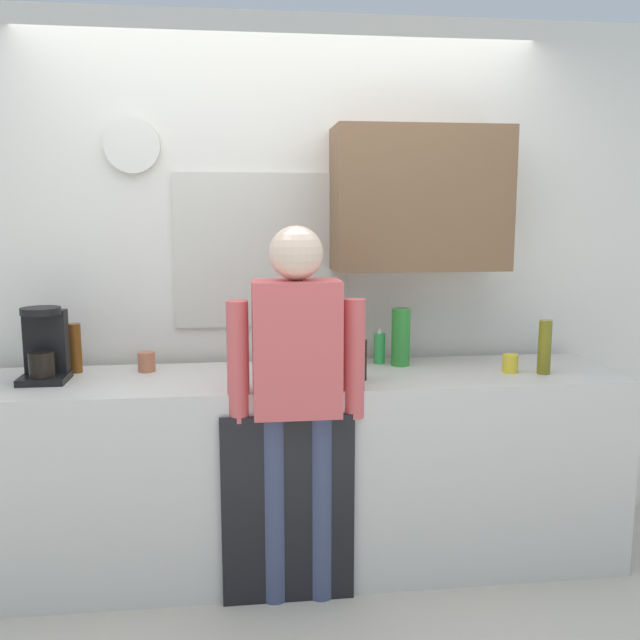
# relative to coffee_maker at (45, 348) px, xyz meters

# --- Properties ---
(ground_plane) EXTENTS (8.00, 8.00, 0.00)m
(ground_plane) POSITION_rel_coffee_maker_xyz_m (1.09, -0.34, -1.06)
(ground_plane) COLOR beige
(kitchen_counter) EXTENTS (3.06, 0.64, 0.91)m
(kitchen_counter) POSITION_rel_coffee_maker_xyz_m (1.09, -0.04, -0.60)
(kitchen_counter) COLOR beige
(kitchen_counter) RESTS_ON ground_plane
(dishwasher_panel) EXTENTS (0.56, 0.02, 0.82)m
(dishwasher_panel) POSITION_rel_coffee_maker_xyz_m (1.04, -0.37, -0.65)
(dishwasher_panel) COLOR black
(dishwasher_panel) RESTS_ON ground_plane
(back_wall_assembly) EXTENTS (4.66, 0.42, 2.60)m
(back_wall_assembly) POSITION_rel_coffee_maker_xyz_m (1.17, 0.37, 0.30)
(back_wall_assembly) COLOR silver
(back_wall_assembly) RESTS_ON ground_plane
(coffee_maker) EXTENTS (0.20, 0.20, 0.33)m
(coffee_maker) POSITION_rel_coffee_maker_xyz_m (0.00, 0.00, 0.00)
(coffee_maker) COLOR black
(coffee_maker) RESTS_ON kitchen_counter
(bottle_dark_sauce) EXTENTS (0.06, 0.06, 0.18)m
(bottle_dark_sauce) POSITION_rel_coffee_maker_xyz_m (1.39, -0.16, -0.06)
(bottle_dark_sauce) COLOR black
(bottle_dark_sauce) RESTS_ON kitchen_counter
(bottle_olive_oil) EXTENTS (0.06, 0.06, 0.25)m
(bottle_olive_oil) POSITION_rel_coffee_maker_xyz_m (2.25, -0.14, -0.02)
(bottle_olive_oil) COLOR olive
(bottle_olive_oil) RESTS_ON kitchen_counter
(bottle_amber_beer) EXTENTS (0.06, 0.06, 0.23)m
(bottle_amber_beer) POSITION_rel_coffee_maker_xyz_m (0.09, 0.15, -0.03)
(bottle_amber_beer) COLOR brown
(bottle_amber_beer) RESTS_ON kitchen_counter
(bottle_clear_soda) EXTENTS (0.09, 0.09, 0.28)m
(bottle_clear_soda) POSITION_rel_coffee_maker_xyz_m (1.63, 0.11, -0.01)
(bottle_clear_soda) COLOR #2D8C33
(bottle_clear_soda) RESTS_ON kitchen_counter
(bottle_red_vinegar) EXTENTS (0.06, 0.06, 0.22)m
(bottle_red_vinegar) POSITION_rel_coffee_maker_xyz_m (1.40, 0.19, -0.04)
(bottle_red_vinegar) COLOR maroon
(bottle_red_vinegar) RESTS_ON kitchen_counter
(bottle_green_wine) EXTENTS (0.07, 0.07, 0.30)m
(bottle_green_wine) POSITION_rel_coffee_maker_xyz_m (1.19, -0.00, 0.00)
(bottle_green_wine) COLOR #195923
(bottle_green_wine) RESTS_ON kitchen_counter
(cup_blue_mug) EXTENTS (0.08, 0.08, 0.10)m
(cup_blue_mug) POSITION_rel_coffee_maker_xyz_m (1.06, -0.04, -0.10)
(cup_blue_mug) COLOR #3351B2
(cup_blue_mug) RESTS_ON kitchen_counter
(cup_terracotta_mug) EXTENTS (0.08, 0.08, 0.09)m
(cup_terracotta_mug) POSITION_rel_coffee_maker_xyz_m (0.42, 0.13, -0.10)
(cup_terracotta_mug) COLOR #B26647
(cup_terracotta_mug) RESTS_ON kitchen_counter
(cup_yellow_cup) EXTENTS (0.07, 0.07, 0.08)m
(cup_yellow_cup) POSITION_rel_coffee_maker_xyz_m (2.10, -0.10, -0.10)
(cup_yellow_cup) COLOR yellow
(cup_yellow_cup) RESTS_ON kitchen_counter
(dish_soap) EXTENTS (0.06, 0.06, 0.18)m
(dish_soap) POSITION_rel_coffee_maker_xyz_m (1.54, 0.17, -0.07)
(dish_soap) COLOR green
(dish_soap) RESTS_ON kitchen_counter
(person_at_sink) EXTENTS (0.57, 0.22, 1.60)m
(person_at_sink) POSITION_rel_coffee_maker_xyz_m (1.09, -0.34, -0.11)
(person_at_sink) COLOR #3F4766
(person_at_sink) RESTS_ON ground_plane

